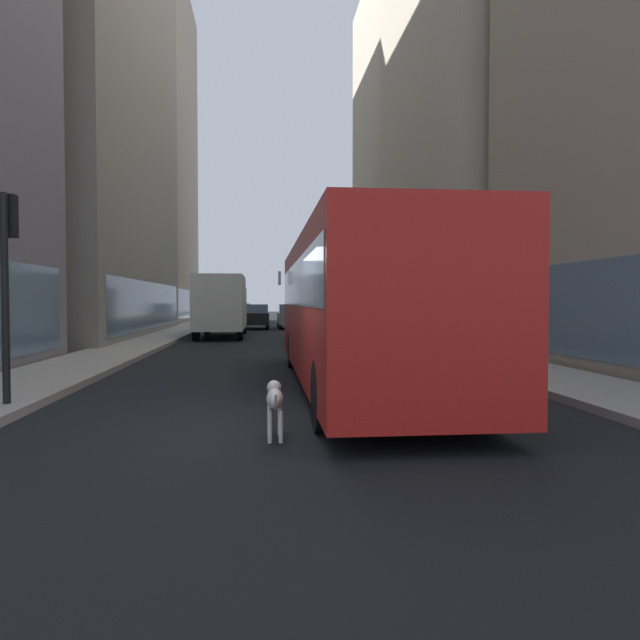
# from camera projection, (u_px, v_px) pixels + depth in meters

# --- Properties ---
(ground_plane) EXTENTS (120.00, 120.00, 0.00)m
(ground_plane) POSITION_uv_depth(u_px,v_px,m) (272.00, 325.00, 43.40)
(ground_plane) COLOR black
(sidewalk_left) EXTENTS (2.40, 110.00, 0.15)m
(sidewalk_left) POSITION_uv_depth(u_px,v_px,m) (196.00, 325.00, 42.82)
(sidewalk_left) COLOR #9E9991
(sidewalk_left) RESTS_ON ground
(sidewalk_right) EXTENTS (2.40, 110.00, 0.15)m
(sidewalk_right) POSITION_uv_depth(u_px,v_px,m) (347.00, 324.00, 43.97)
(sidewalk_right) COLOR #9E9991
(sidewalk_right) RESTS_ON ground
(building_left_mid) EXTENTS (10.83, 19.31, 24.15)m
(building_left_mid) POSITION_uv_depth(u_px,v_px,m) (39.00, 98.00, 28.79)
(building_left_mid) COLOR gray
(building_left_mid) RESTS_ON ground
(building_left_far) EXTENTS (9.57, 16.71, 29.00)m
(building_left_far) POSITION_uv_depth(u_px,v_px,m) (130.00, 152.00, 48.58)
(building_left_far) COLOR #A0937F
(building_left_far) RESTS_ON ground
(building_right_mid) EXTENTS (11.19, 14.10, 29.17)m
(building_right_mid) POSITION_uv_depth(u_px,v_px,m) (523.00, 39.00, 27.84)
(building_right_mid) COLOR #B2A893
(building_right_mid) RESTS_ON ground
(building_right_far) EXTENTS (9.70, 14.40, 25.78)m
(building_right_far) POSITION_uv_depth(u_px,v_px,m) (432.00, 153.00, 42.81)
(building_right_far) COLOR #B2A893
(building_right_far) RESTS_ON ground
(transit_bus) EXTENTS (2.78, 11.53, 3.05)m
(transit_bus) POSITION_uv_depth(u_px,v_px,m) (356.00, 303.00, 12.11)
(transit_bus) COLOR red
(transit_bus) RESTS_ON ground
(car_silver_sedan) EXTENTS (1.93, 4.66, 1.62)m
(car_silver_sedan) POSITION_uv_depth(u_px,v_px,m) (241.00, 312.00, 54.95)
(car_silver_sedan) COLOR #B7BABF
(car_silver_sedan) RESTS_ON ground
(car_grey_wagon) EXTENTS (1.85, 4.44, 1.62)m
(car_grey_wagon) POSITION_uv_depth(u_px,v_px,m) (292.00, 316.00, 38.12)
(car_grey_wagon) COLOR slate
(car_grey_wagon) RESTS_ON ground
(car_black_suv) EXTENTS (1.74, 4.19, 1.62)m
(car_black_suv) POSITION_uv_depth(u_px,v_px,m) (256.00, 316.00, 37.66)
(car_black_suv) COLOR black
(car_black_suv) RESTS_ON ground
(car_yellow_taxi) EXTENTS (1.73, 4.40, 1.62)m
(car_yellow_taxi) POSITION_uv_depth(u_px,v_px,m) (308.00, 324.00, 24.83)
(car_yellow_taxi) COLOR yellow
(car_yellow_taxi) RESTS_ON ground
(box_truck) EXTENTS (2.30, 7.50, 3.05)m
(box_truck) POSITION_uv_depth(u_px,v_px,m) (222.00, 304.00, 28.94)
(box_truck) COLOR silver
(box_truck) RESTS_ON ground
(dalmatian_dog) EXTENTS (0.22, 0.96, 0.72)m
(dalmatian_dog) POSITION_uv_depth(u_px,v_px,m) (275.00, 399.00, 7.56)
(dalmatian_dog) COLOR white
(dalmatian_dog) RESTS_ON ground
(traffic_light_near) EXTENTS (0.24, 0.41, 3.40)m
(traffic_light_near) POSITION_uv_depth(u_px,v_px,m) (7.00, 263.00, 9.28)
(traffic_light_near) COLOR black
(traffic_light_near) RESTS_ON sidewalk_left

